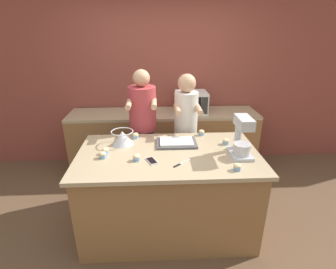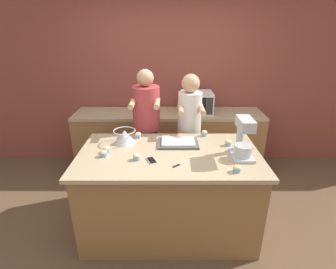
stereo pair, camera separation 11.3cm
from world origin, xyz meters
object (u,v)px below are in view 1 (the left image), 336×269
at_px(baking_tray, 176,142).
at_px(cupcake_2, 226,141).
at_px(cell_phone, 152,161).
at_px(mixing_bowl, 123,137).
at_px(cupcake_5, 237,167).
at_px(knife, 181,164).
at_px(cupcake_1, 136,157).
at_px(cupcake_0, 105,151).
at_px(cupcake_4, 201,132).
at_px(stand_mixer, 242,139).
at_px(microwave_oven, 191,102).
at_px(person_left, 143,132).
at_px(person_right, 185,132).
at_px(cupcake_3, 135,136).
at_px(cupcake_6, 103,155).

bearing_deg(baking_tray, cupcake_2, -3.38).
xyz_separation_m(cell_phone, cupcake_2, (0.80, 0.35, 0.03)).
xyz_separation_m(mixing_bowl, cupcake_5, (1.07, -0.61, -0.05)).
distance_m(knife, cupcake_5, 0.50).
xyz_separation_m(baking_tray, cupcake_1, (-0.41, -0.36, 0.02)).
xyz_separation_m(cupcake_0, cupcake_2, (1.26, 0.17, 0.00)).
relative_size(cell_phone, cupcake_4, 2.32).
height_order(stand_mixer, mixing_bowl, stand_mixer).
distance_m(microwave_oven, cupcake_4, 0.92).
xyz_separation_m(person_left, person_right, (0.54, -0.00, -0.01)).
bearing_deg(cupcake_4, person_right, 120.21).
height_order(baking_tray, cupcake_3, cupcake_3).
xyz_separation_m(cell_phone, cupcake_4, (0.58, 0.62, 0.03)).
bearing_deg(mixing_bowl, person_left, 66.87).
bearing_deg(cupcake_2, person_right, 125.16).
distance_m(baking_tray, cell_phone, 0.47).
xyz_separation_m(microwave_oven, cupcake_4, (0.00, -0.91, -0.11)).
xyz_separation_m(baking_tray, cupcake_6, (-0.74, -0.29, 0.02)).
bearing_deg(knife, cupcake_2, 38.24).
relative_size(knife, cupcake_2, 2.57).
xyz_separation_m(cell_phone, cupcake_5, (0.76, -0.20, 0.03)).
xyz_separation_m(stand_mixer, baking_tray, (-0.61, 0.29, -0.16)).
relative_size(cupcake_2, cupcake_4, 1.00).
bearing_deg(stand_mixer, cupcake_6, 179.73).
distance_m(stand_mixer, cupcake_3, 1.17).
relative_size(microwave_oven, cupcake_0, 6.60).
bearing_deg(cupcake_4, person_left, 158.88).
distance_m(cupcake_1, cupcake_5, 0.93).
height_order(cupcake_0, cupcake_1, same).
distance_m(stand_mixer, cupcake_6, 1.35).
distance_m(mixing_bowl, knife, 0.76).
xyz_separation_m(person_right, cupcake_0, (-0.89, -0.70, 0.10)).
height_order(stand_mixer, cupcake_2, stand_mixer).
height_order(cupcake_0, cupcake_4, same).
height_order(person_left, person_right, person_left).
bearing_deg(cupcake_4, knife, -114.09).
relative_size(cell_phone, cupcake_2, 2.32).
bearing_deg(cupcake_3, cupcake_2, -12.13).
relative_size(cupcake_5, cupcake_6, 1.00).
relative_size(cell_phone, cupcake_1, 2.32).
height_order(stand_mixer, cupcake_1, stand_mixer).
relative_size(person_right, stand_mixer, 4.00).
bearing_deg(person_right, cupcake_3, -152.34).
bearing_deg(cupcake_1, cupcake_2, 19.08).
bearing_deg(cupcake_0, stand_mixer, -4.02).
bearing_deg(mixing_bowl, cupcake_5, -29.68).
xyz_separation_m(cell_phone, cupcake_3, (-0.19, 0.56, 0.03)).
bearing_deg(cupcake_1, cell_phone, -10.01).
relative_size(stand_mixer, cupcake_5, 5.80).
bearing_deg(baking_tray, cupcake_1, -138.90).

